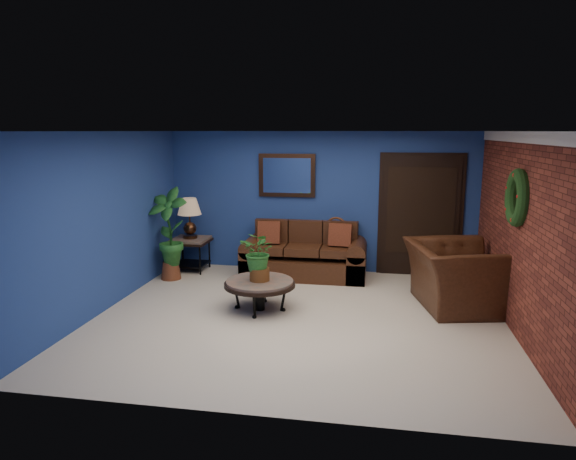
% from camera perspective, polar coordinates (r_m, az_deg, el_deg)
% --- Properties ---
extents(floor, '(5.50, 5.50, 0.00)m').
position_cam_1_polar(floor, '(7.11, 1.24, -9.68)').
color(floor, beige).
rests_on(floor, ground).
extents(wall_back, '(5.50, 0.04, 2.50)m').
position_cam_1_polar(wall_back, '(9.22, 3.60, 3.12)').
color(wall_back, navy).
rests_on(wall_back, ground).
extents(wall_left, '(0.04, 5.00, 2.50)m').
position_cam_1_polar(wall_left, '(7.67, -19.49, 0.91)').
color(wall_left, navy).
rests_on(wall_left, ground).
extents(wall_right_brick, '(0.04, 5.00, 2.50)m').
position_cam_1_polar(wall_right_brick, '(6.92, 24.41, -0.47)').
color(wall_right_brick, maroon).
rests_on(wall_right_brick, ground).
extents(ceiling, '(5.50, 5.00, 0.02)m').
position_cam_1_polar(ceiling, '(6.65, 1.33, 10.92)').
color(ceiling, white).
rests_on(ceiling, wall_back).
extents(crown_molding, '(0.03, 5.00, 0.14)m').
position_cam_1_polar(crown_molding, '(6.80, 24.96, 9.33)').
color(crown_molding, white).
rests_on(crown_molding, wall_right_brick).
extents(wall_mirror, '(1.02, 0.06, 0.77)m').
position_cam_1_polar(wall_mirror, '(9.21, -0.12, 6.08)').
color(wall_mirror, '#3F2315').
rests_on(wall_mirror, wall_back).
extents(closet_door, '(1.44, 0.06, 2.18)m').
position_cam_1_polar(closet_door, '(9.19, 14.48, 1.51)').
color(closet_door, black).
rests_on(closet_door, wall_back).
extents(wreath, '(0.16, 0.72, 0.72)m').
position_cam_1_polar(wreath, '(6.89, 24.12, 3.29)').
color(wreath, black).
rests_on(wreath, wall_right_brick).
extents(sofa, '(2.13, 0.92, 0.96)m').
position_cam_1_polar(sofa, '(9.01, 1.87, -3.12)').
color(sofa, '#412112').
rests_on(sofa, ground).
extents(coffee_table, '(1.01, 1.01, 0.43)m').
position_cam_1_polar(coffee_table, '(7.29, -3.17, -6.05)').
color(coffee_table, '#504C46').
rests_on(coffee_table, ground).
extents(end_table, '(0.66, 0.66, 0.60)m').
position_cam_1_polar(end_table, '(9.45, -10.76, -1.72)').
color(end_table, '#504C46').
rests_on(end_table, ground).
extents(table_lamp, '(0.42, 0.42, 0.70)m').
position_cam_1_polar(table_lamp, '(9.34, -10.89, 1.84)').
color(table_lamp, '#3F2315').
rests_on(table_lamp, end_table).
extents(side_chair, '(0.53, 0.53, 1.03)m').
position_cam_1_polar(side_chair, '(8.94, 5.12, -1.50)').
color(side_chair, '#5D2D1A').
rests_on(side_chair, ground).
extents(armchair, '(1.50, 1.64, 0.92)m').
position_cam_1_polar(armchair, '(7.77, 18.15, -4.87)').
color(armchair, '#412112').
rests_on(armchair, ground).
extents(coffee_plant, '(0.64, 0.60, 0.70)m').
position_cam_1_polar(coffee_plant, '(7.17, -3.20, -2.68)').
color(coffee_plant, '#5C3217').
rests_on(coffee_plant, coffee_table).
extents(floor_plant, '(0.39, 0.33, 0.78)m').
position_cam_1_polar(floor_plant, '(8.53, 18.75, -3.92)').
color(floor_plant, '#5C3217').
rests_on(floor_plant, ground).
extents(tall_plant, '(0.80, 0.65, 1.58)m').
position_cam_1_polar(tall_plant, '(8.90, -13.07, 0.01)').
color(tall_plant, brown).
rests_on(tall_plant, ground).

